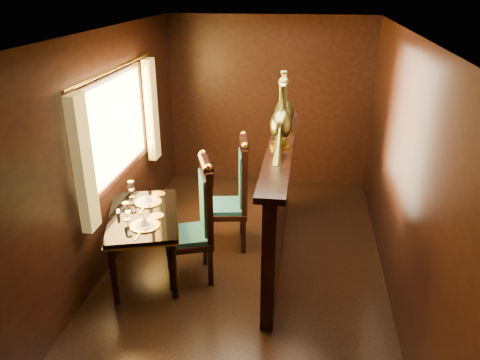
{
  "coord_description": "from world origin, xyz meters",
  "views": [
    {
      "loc": [
        0.58,
        -4.36,
        2.95
      ],
      "look_at": [
        -0.09,
        0.16,
        0.98
      ],
      "focal_mm": 35.0,
      "sensor_mm": 36.0,
      "label": 1
    }
  ],
  "objects": [
    {
      "name": "chair_right",
      "position": [
        -0.17,
        0.48,
        0.71
      ],
      "size": [
        0.57,
        0.59,
        1.36
      ],
      "rotation": [
        0.0,
        0.0,
        0.18
      ],
      "color": "black",
      "rests_on": "ground"
    },
    {
      "name": "dining_table",
      "position": [
        -1.06,
        -0.23,
        0.63
      ],
      "size": [
        1.03,
        1.34,
        0.9
      ],
      "rotation": [
        0.0,
        0.0,
        0.3
      ],
      "color": "black",
      "rests_on": "ground"
    },
    {
      "name": "room_shell",
      "position": [
        -0.09,
        0.02,
        1.58
      ],
      "size": [
        3.04,
        5.04,
        2.52
      ],
      "color": "black",
      "rests_on": "ground"
    },
    {
      "name": "partition",
      "position": [
        0.32,
        0.3,
        0.71
      ],
      "size": [
        0.26,
        2.7,
        1.36
      ],
      "color": "black",
      "rests_on": "ground"
    },
    {
      "name": "ground",
      "position": [
        0.0,
        0.0,
        0.0
      ],
      "size": [
        5.0,
        5.0,
        0.0
      ],
      "primitive_type": "plane",
      "color": "black",
      "rests_on": "ground"
    },
    {
      "name": "peacock_left",
      "position": [
        0.33,
        0.2,
        1.73
      ],
      "size": [
        0.23,
        0.63,
        0.75
      ],
      "primitive_type": null,
      "color": "#174533",
      "rests_on": "partition"
    },
    {
      "name": "chair_left",
      "position": [
        -0.45,
        -0.22,
        0.71
      ],
      "size": [
        0.63,
        0.65,
        1.36
      ],
      "rotation": [
        0.0,
        0.0,
        0.35
      ],
      "color": "black",
      "rests_on": "ground"
    },
    {
      "name": "peacock_right",
      "position": [
        0.33,
        0.7,
        1.71
      ],
      "size": [
        0.22,
        0.59,
        0.71
      ],
      "primitive_type": null,
      "color": "#174533",
      "rests_on": "partition"
    }
  ]
}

